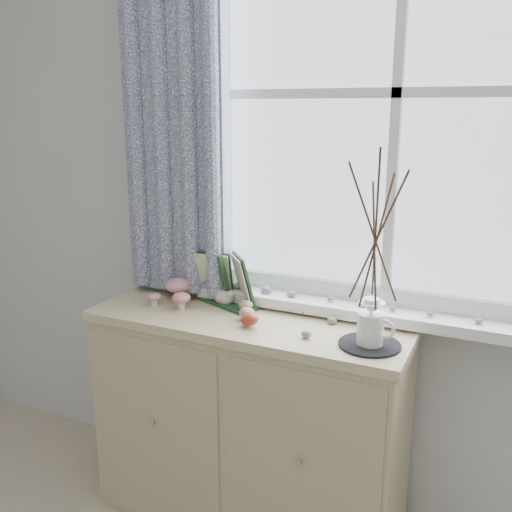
# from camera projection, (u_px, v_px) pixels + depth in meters

# --- Properties ---
(sideboard) EXTENTS (1.20, 0.45, 0.85)m
(sideboard) POSITION_uv_depth(u_px,v_px,m) (249.00, 420.00, 2.22)
(sideboard) COLOR beige
(sideboard) RESTS_ON ground
(botanical_book) EXTENTS (0.33, 0.23, 0.21)m
(botanical_book) POSITION_uv_depth(u_px,v_px,m) (223.00, 280.00, 2.19)
(botanical_book) COLOR #1F4123
(botanical_book) RESTS_ON sideboard
(toadstool_cluster) EXTENTS (0.18, 0.16, 0.10)m
(toadstool_cluster) POSITION_uv_depth(u_px,v_px,m) (176.00, 290.00, 2.24)
(toadstool_cluster) COLOR white
(toadstool_cluster) RESTS_ON sideboard
(wooden_eggs) EXTENTS (0.13, 0.17, 0.07)m
(wooden_eggs) POSITION_uv_depth(u_px,v_px,m) (247.00, 312.00, 2.08)
(wooden_eggs) COLOR tan
(wooden_eggs) RESTS_ON sideboard
(songbird_figurine) EXTENTS (0.14, 0.10, 0.07)m
(songbird_figurine) POSITION_uv_depth(u_px,v_px,m) (223.00, 297.00, 2.23)
(songbird_figurine) COLOR silver
(songbird_figurine) RESTS_ON sideboard
(crocheted_doily) EXTENTS (0.20, 0.20, 0.01)m
(crocheted_doily) POSITION_uv_depth(u_px,v_px,m) (370.00, 345.00, 1.85)
(crocheted_doily) COLOR black
(crocheted_doily) RESTS_ON sideboard
(twig_pitcher) EXTENTS (0.26, 0.26, 0.65)m
(twig_pitcher) POSITION_uv_depth(u_px,v_px,m) (376.00, 233.00, 1.76)
(twig_pitcher) COLOR white
(twig_pitcher) RESTS_ON crocheted_doily
(sideboard_pebbles) EXTENTS (0.33, 0.23, 0.02)m
(sideboard_pebbles) POSITION_uv_depth(u_px,v_px,m) (328.00, 327.00, 1.98)
(sideboard_pebbles) COLOR gray
(sideboard_pebbles) RESTS_ON sideboard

